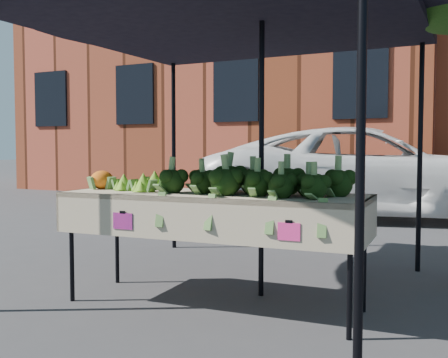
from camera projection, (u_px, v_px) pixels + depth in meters
ground at (214, 302)px, 4.28m from camera, size 90.00×90.00×0.00m
table at (213, 250)px, 4.14m from camera, size 2.44×0.93×0.90m
canopy at (228, 135)px, 4.61m from camera, size 3.16×3.16×2.74m
broccoli_heap at (252, 177)px, 3.98m from camera, size 1.48×0.58×0.27m
romanesco_cluster at (141, 178)px, 4.39m from camera, size 0.44×0.48×0.21m
cauliflower_pair at (102, 178)px, 4.52m from camera, size 0.21×0.21×0.19m
vehicle at (369, 54)px, 9.37m from camera, size 2.20×3.01×5.87m
building_left at (246, 48)px, 16.97m from camera, size 12.00×8.00×9.00m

